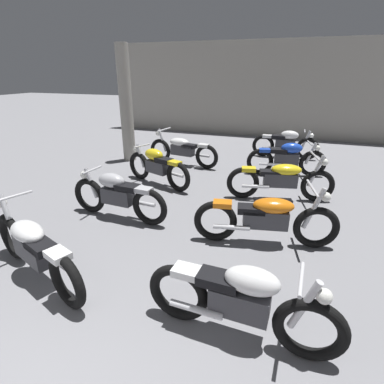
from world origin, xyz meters
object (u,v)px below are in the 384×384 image
Objects in this scene: motorcycle_left_row_3 at (157,166)px; motorcycle_right_row_4 at (287,158)px; motorcycle_left_row_2 at (117,195)px; motorcycle_right_row_1 at (241,300)px; motorcycle_right_row_5 at (286,143)px; motorcycle_left_row_1 at (34,248)px; motorcycle_left_row_4 at (182,149)px; motorcycle_right_row_2 at (266,218)px; motorcycle_right_row_3 at (281,179)px; support_pillar at (126,105)px.

motorcycle_right_row_4 is at bearing 31.46° from motorcycle_left_row_3.
motorcycle_left_row_2 is 1.05× the size of motorcycle_left_row_3.
motorcycle_right_row_5 is (-0.01, 7.12, 0.00)m from motorcycle_right_row_1.
motorcycle_left_row_3 is 0.96× the size of motorcycle_right_row_4.
motorcycle_left_row_4 is (-0.08, 5.32, 0.00)m from motorcycle_left_row_1.
motorcycle_right_row_2 is at bearing 34.56° from motorcycle_left_row_1.
motorcycle_left_row_1 is 3.20m from motorcycle_right_row_2.
motorcycle_right_row_2 is at bearing -52.13° from motorcycle_left_row_4.
motorcycle_right_row_3 is 1.10× the size of motorcycle_right_row_4.
support_pillar is 1.62× the size of motorcycle_right_row_5.
motorcycle_left_row_3 and motorcycle_right_row_5 have the same top height.
motorcycle_left_row_4 is at bearing -179.28° from motorcycle_right_row_4.
motorcycle_right_row_2 is (2.60, -0.02, -0.01)m from motorcycle_left_row_2.
motorcycle_right_row_2 is 1.00× the size of motorcycle_right_row_3.
motorcycle_left_row_3 is at bearing 90.85° from motorcycle_left_row_1.
motorcycle_right_row_4 is 0.99× the size of motorcycle_right_row_5.
motorcycle_right_row_4 is at bearing 88.35° from motorcycle_right_row_2.
motorcycle_left_row_1 is at bearing -117.10° from motorcycle_right_row_4.
motorcycle_left_row_4 is 1.10× the size of motorcycle_right_row_5.
support_pillar is 1.49× the size of motorcycle_right_row_2.
motorcycle_left_row_1 is 5.32m from motorcycle_left_row_4.
motorcycle_right_row_5 is at bearing 32.93° from motorcycle_left_row_4.
motorcycle_left_row_4 reaches higher than motorcycle_left_row_3.
motorcycle_left_row_2 is 0.92× the size of motorcycle_right_row_2.
motorcycle_right_row_5 is at bearing 63.80° from motorcycle_left_row_2.
support_pillar is 4.65m from motorcycle_right_row_4.
support_pillar is 1.64× the size of motorcycle_right_row_4.
motorcycle_right_row_3 is at bearing -90.81° from motorcycle_right_row_4.
motorcycle_right_row_1 is at bearing -90.76° from motorcycle_right_row_2.
support_pillar is 1.70× the size of motorcycle_left_row_3.
motorcycle_left_row_2 and motorcycle_left_row_3 have the same top height.
motorcycle_left_row_2 is at bearing 143.77° from motorcycle_right_row_1.
motorcycle_right_row_1 is (2.58, -1.89, 0.00)m from motorcycle_left_row_2.
motorcycle_left_row_3 is 1.67m from motorcycle_left_row_4.
motorcycle_right_row_2 is at bearing -92.41° from motorcycle_right_row_3.
motorcycle_right_row_2 is (2.69, -1.83, -0.01)m from motorcycle_left_row_3.
motorcycle_right_row_3 is (0.08, 1.86, 0.00)m from motorcycle_right_row_2.
motorcycle_right_row_3 is at bearing 87.59° from motorcycle_right_row_2.
motorcycle_left_row_2 is 3.49m from motorcycle_left_row_4.
motorcycle_right_row_1 is 1.00× the size of motorcycle_right_row_5.
motorcycle_right_row_3 reaches higher than motorcycle_right_row_1.
motorcycle_right_row_2 is at bearing -0.34° from motorcycle_left_row_2.
motorcycle_right_row_4 and motorcycle_right_row_5 have the same top height.
motorcycle_left_row_3 is 3.28m from motorcycle_right_row_4.
motorcycle_left_row_3 is 3.25m from motorcycle_right_row_2.
motorcycle_right_row_4 is at bearing 52.46° from motorcycle_left_row_2.
motorcycle_right_row_5 is at bearing 69.74° from motorcycle_left_row_1.
motorcycle_left_row_3 is 0.96× the size of motorcycle_right_row_5.
motorcycle_left_row_4 is 1.01× the size of motorcycle_right_row_2.
motorcycle_left_row_2 is 3.26m from motorcycle_right_row_3.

